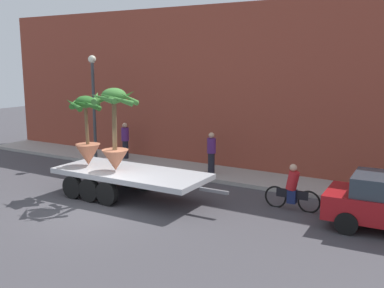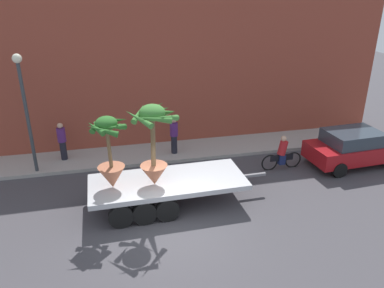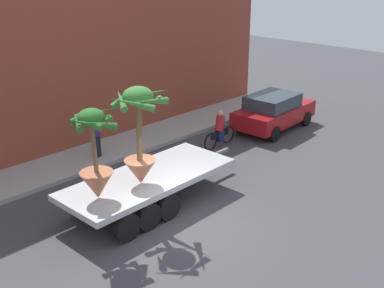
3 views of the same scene
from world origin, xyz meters
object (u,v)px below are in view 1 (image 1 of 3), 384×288
object	(u,v)px
potted_palm_middle	(87,133)
cyclist	(292,190)
pedestrian_far_left	(211,152)
street_lamp	(93,94)
potted_palm_rear	(115,128)
flatbed_trailer	(125,176)
pedestrian_near_gate	(125,140)

from	to	relation	value
potted_palm_middle	cyclist	world-z (taller)	potted_palm_middle
cyclist	pedestrian_far_left	bearing A→B (deg)	151.10
pedestrian_far_left	potted_palm_middle	bearing A→B (deg)	-124.92
pedestrian_far_left	street_lamp	size ratio (longest dim) A/B	0.35
potted_palm_middle	cyclist	xyz separation A→B (m)	(7.11, 1.79, -1.49)
potted_palm_rear	pedestrian_far_left	distance (m)	4.73
potted_palm_middle	street_lamp	world-z (taller)	street_lamp
cyclist	flatbed_trailer	bearing A→B (deg)	-162.75
potted_palm_rear	street_lamp	distance (m)	5.90
potted_palm_middle	pedestrian_far_left	world-z (taller)	potted_palm_middle
pedestrian_near_gate	street_lamp	world-z (taller)	street_lamp
flatbed_trailer	pedestrian_far_left	distance (m)	4.23
street_lamp	cyclist	bearing A→B (deg)	-10.32
cyclist	street_lamp	xyz separation A→B (m)	(-10.16, 1.85, 2.56)
pedestrian_far_left	street_lamp	xyz separation A→B (m)	(-5.93, -0.49, 2.19)
cyclist	street_lamp	bearing A→B (deg)	169.68
flatbed_trailer	potted_palm_rear	bearing A→B (deg)	-133.64
potted_palm_rear	potted_palm_middle	world-z (taller)	potted_palm_rear
flatbed_trailer	potted_palm_rear	world-z (taller)	potted_palm_rear
flatbed_trailer	street_lamp	size ratio (longest dim) A/B	1.35
cyclist	pedestrian_near_gate	xyz separation A→B (m)	(-9.12, 2.77, 0.37)
flatbed_trailer	cyclist	size ratio (longest dim) A/B	3.53
potted_palm_rear	pedestrian_far_left	bearing A→B (deg)	71.14
potted_palm_middle	pedestrian_near_gate	bearing A→B (deg)	113.75
potted_palm_rear	cyclist	bearing A→B (deg)	18.68
flatbed_trailer	street_lamp	world-z (taller)	street_lamp
potted_palm_rear	flatbed_trailer	bearing A→B (deg)	46.36
flatbed_trailer	potted_palm_middle	world-z (taller)	potted_palm_middle
cyclist	pedestrian_near_gate	distance (m)	9.54
potted_palm_middle	pedestrian_near_gate	world-z (taller)	potted_palm_middle
pedestrian_far_left	potted_palm_rear	bearing A→B (deg)	-108.86
street_lamp	potted_palm_middle	bearing A→B (deg)	-50.08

